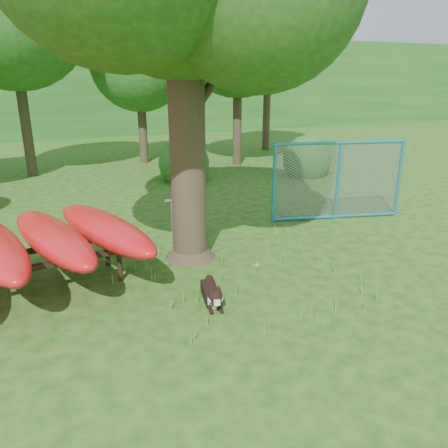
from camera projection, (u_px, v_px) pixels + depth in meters
name	position (u px, v px, depth m)	size (l,w,h in m)	color
ground	(242.00, 305.00, 7.10)	(80.00, 80.00, 0.00)	#1D460E
wooden_post	(174.00, 220.00, 9.13)	(0.36, 0.13, 1.31)	brown
kayak_rack	(25.00, 243.00, 7.30)	(4.28, 3.81, 1.17)	black
husky_dog	(212.00, 294.00, 7.12)	(0.40, 1.00, 0.45)	black
fence_section	(338.00, 181.00, 11.13)	(3.38, 0.92, 3.37)	teal
wildflower_clump	(256.00, 266.00, 8.19)	(0.09, 0.08, 0.20)	#4A902F
bg_tree_b	(10.00, 11.00, 14.63)	(5.20, 5.20, 8.22)	#33281C
bg_tree_c	(139.00, 62.00, 17.66)	(4.00, 4.00, 6.12)	#33281C
bg_tree_d	(238.00, 34.00, 16.92)	(4.80, 4.80, 7.50)	#33281C
bg_tree_e	(269.00, 39.00, 20.60)	(4.60, 4.60, 7.55)	#33281C
shrub_right	(306.00, 175.00, 16.50)	(1.80, 1.80, 1.80)	#1F581C
shrub_mid	(185.00, 180.00, 15.69)	(1.80, 1.80, 1.80)	#1F581C
wooded_hillside	(71.00, 85.00, 30.52)	(80.00, 12.00, 6.00)	#1F581C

